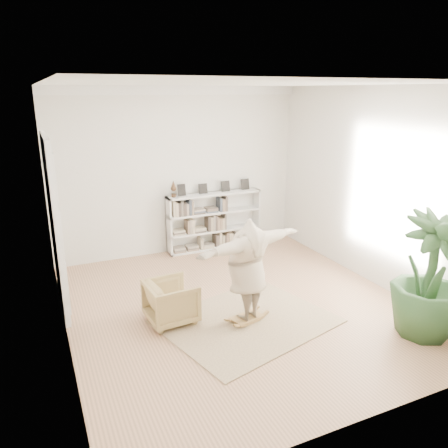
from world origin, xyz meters
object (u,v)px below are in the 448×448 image
armchair (171,301)px  rocker_board (247,318)px  bookshelf (214,221)px  houseplant (429,276)px  person (248,267)px

armchair → rocker_board: 1.22m
bookshelf → armchair: (-1.94, -2.85, -0.30)m
rocker_board → houseplant: size_ratio=0.30×
rocker_board → houseplant: 2.78m
houseplant → armchair: bearing=150.3°
bookshelf → rocker_board: bookshelf is taller
bookshelf → rocker_board: (-0.87, -3.37, -0.57)m
bookshelf → person: size_ratio=1.11×
person → houseplant: 2.64m
bookshelf → houseplant: size_ratio=1.18×
houseplant → person: bearing=148.5°
armchair → rocker_board: bearing=-119.6°
person → houseplant: bearing=133.8°
bookshelf → houseplant: 4.95m
armchair → houseplant: bearing=-123.7°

